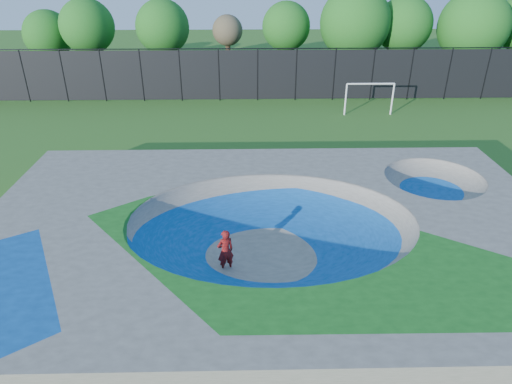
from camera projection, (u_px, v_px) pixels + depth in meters
ground at (271, 252)px, 17.81m from camera, size 120.00×120.00×0.00m
skate_deck at (271, 236)px, 17.47m from camera, size 22.00×14.00×1.50m
skater at (225, 251)px, 16.40m from camera, size 0.74×0.64×1.72m
skateboard at (226, 270)px, 16.79m from camera, size 0.80×0.51×0.05m
soccer_goal at (370, 93)px, 32.43m from camera, size 3.49×0.12×2.30m
fence at (258, 74)px, 35.46m from camera, size 48.09×0.09×4.04m
treeline at (300, 26)px, 38.71m from camera, size 52.16×6.50×8.20m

